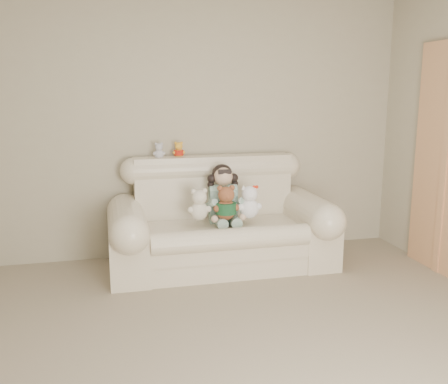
% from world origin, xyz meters
% --- Properties ---
extents(wall_back, '(4.50, 0.00, 4.50)m').
position_xyz_m(wall_back, '(0.00, 2.50, 1.30)').
color(wall_back, '#B0A88C').
rests_on(wall_back, ground).
extents(sofa, '(2.10, 0.95, 1.03)m').
position_xyz_m(sofa, '(0.27, 2.00, 0.52)').
color(sofa, '#FFE9CD').
rests_on(sofa, floor).
extents(door_panel, '(0.06, 0.90, 2.10)m').
position_xyz_m(door_panel, '(2.22, 1.40, 1.05)').
color(door_panel, '#C17D52').
rests_on(door_panel, floor).
extents(seated_child, '(0.38, 0.44, 0.57)m').
position_xyz_m(seated_child, '(0.31, 2.08, 0.70)').
color(seated_child, '#31765A').
rests_on(seated_child, sofa).
extents(brown_teddy, '(0.26, 0.21, 0.38)m').
position_xyz_m(brown_teddy, '(0.28, 1.86, 0.69)').
color(brown_teddy, brown).
rests_on(brown_teddy, sofa).
extents(white_cat, '(0.28, 0.24, 0.37)m').
position_xyz_m(white_cat, '(0.50, 1.87, 0.68)').
color(white_cat, white).
rests_on(white_cat, sofa).
extents(cream_teddy, '(0.27, 0.24, 0.34)m').
position_xyz_m(cream_teddy, '(0.04, 1.90, 0.67)').
color(cream_teddy, white).
rests_on(cream_teddy, sofa).
extents(yellow_mini_bear, '(0.13, 0.11, 0.19)m').
position_xyz_m(yellow_mini_bear, '(-0.07, 2.38, 1.10)').
color(yellow_mini_bear, yellow).
rests_on(yellow_mini_bear, sofa).
extents(grey_mini_plush, '(0.13, 0.10, 0.19)m').
position_xyz_m(grey_mini_plush, '(-0.26, 2.36, 1.10)').
color(grey_mini_plush, silver).
rests_on(grey_mini_plush, sofa).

